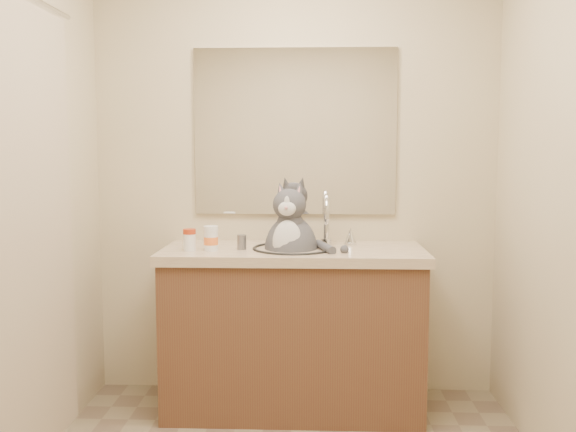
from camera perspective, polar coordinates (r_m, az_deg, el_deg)
The scene contains 8 objects.
room at distance 2.29m, azimuth -0.32°, elevation 2.04°, with size 2.22×2.52×2.42m.
vanity at distance 3.38m, azimuth 0.48°, elevation -9.71°, with size 1.34×0.59×1.12m.
mirror at distance 3.52m, azimuth 0.63°, elevation 7.49°, with size 1.10×0.02×0.90m, color white.
shower_curtain at distance 2.67m, azimuth -23.32°, elevation -1.53°, with size 0.02×1.30×1.93m.
cat at distance 3.27m, azimuth 0.26°, elevation -2.62°, with size 0.39×0.36×0.55m.
pill_bottle_redcap at distance 3.24m, azimuth -8.75°, elevation -2.10°, with size 0.07×0.07×0.11m.
pill_bottle_orange at distance 3.23m, azimuth -6.87°, elevation -2.03°, with size 0.07×0.07×0.12m.
grey_canister at distance 3.26m, azimuth -4.13°, elevation -2.33°, with size 0.05×0.05×0.07m.
Camera 1 is at (0.11, -2.29, 1.36)m, focal length 40.00 mm.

